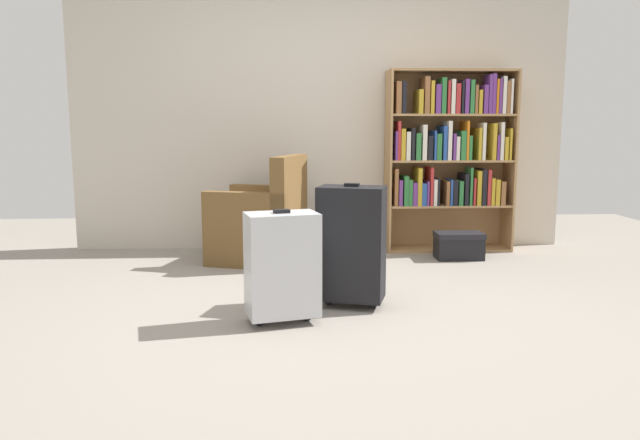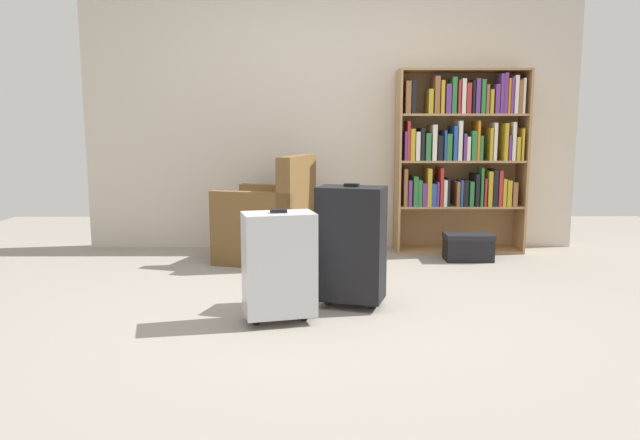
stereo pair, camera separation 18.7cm
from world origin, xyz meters
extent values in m
plane|color=gray|center=(0.00, 0.00, 0.00)|extent=(8.00, 8.00, 0.00)
cube|color=beige|center=(0.00, 2.06, 1.30)|extent=(4.57, 0.10, 2.60)
cube|color=#A87F51|center=(0.60, 1.83, 0.82)|extent=(0.02, 0.33, 1.64)
cube|color=#A87F51|center=(1.73, 1.83, 0.82)|extent=(0.02, 0.33, 1.64)
cube|color=#A87F51|center=(1.16, 1.98, 0.82)|extent=(1.15, 0.02, 1.64)
cube|color=#A87F51|center=(1.16, 1.83, 0.01)|extent=(1.11, 0.31, 0.02)
cube|color=#A87F51|center=(1.16, 1.83, 0.42)|extent=(1.11, 0.31, 0.02)
cube|color=#A87F51|center=(1.16, 1.83, 0.83)|extent=(1.11, 0.31, 0.02)
cube|color=#A87F51|center=(1.16, 1.83, 1.24)|extent=(1.11, 0.31, 0.02)
cube|color=#A87F51|center=(1.16, 1.83, 1.63)|extent=(1.11, 0.31, 0.02)
cube|color=brown|center=(0.66, 1.80, 0.60)|extent=(0.03, 0.26, 0.33)
cube|color=#66337F|center=(0.70, 1.78, 0.55)|extent=(0.03, 0.22, 0.23)
cube|color=#2D7238|center=(0.75, 1.79, 0.56)|extent=(0.04, 0.24, 0.27)
cube|color=#2D7238|center=(0.78, 1.78, 0.55)|extent=(0.03, 0.21, 0.24)
cube|color=#66337F|center=(0.83, 1.80, 0.53)|extent=(0.04, 0.26, 0.21)
cube|color=gold|center=(0.87, 1.81, 0.60)|extent=(0.04, 0.27, 0.34)
cube|color=#264C99|center=(0.91, 1.78, 0.53)|extent=(0.04, 0.22, 0.20)
cube|color=#66337F|center=(0.94, 1.81, 0.54)|extent=(0.02, 0.27, 0.22)
cube|color=#B22D2D|center=(0.98, 1.80, 0.60)|extent=(0.03, 0.26, 0.34)
cube|color=silver|center=(1.01, 1.78, 0.55)|extent=(0.03, 0.21, 0.24)
cube|color=black|center=(1.04, 1.78, 0.56)|extent=(0.02, 0.21, 0.25)
cube|color=brown|center=(1.12, 1.81, 0.54)|extent=(0.03, 0.28, 0.22)
cube|color=#264C99|center=(1.16, 1.78, 0.55)|extent=(0.02, 0.22, 0.24)
cube|color=black|center=(1.19, 1.77, 0.55)|extent=(0.04, 0.20, 0.23)
cube|color=#2D7238|center=(1.24, 1.81, 0.54)|extent=(0.04, 0.28, 0.22)
cube|color=black|center=(1.29, 1.80, 0.57)|extent=(0.03, 0.27, 0.29)
cube|color=#2D7238|center=(1.33, 1.77, 0.60)|extent=(0.02, 0.19, 0.34)
cube|color=#B22D2D|center=(1.37, 1.79, 0.56)|extent=(0.02, 0.24, 0.25)
cube|color=gold|center=(1.41, 1.80, 0.59)|extent=(0.04, 0.26, 0.31)
cube|color=black|center=(1.46, 1.78, 0.59)|extent=(0.04, 0.22, 0.33)
cube|color=#B22D2D|center=(1.50, 1.80, 0.59)|extent=(0.03, 0.26, 0.32)
cube|color=gold|center=(1.54, 1.78, 0.55)|extent=(0.03, 0.21, 0.25)
cube|color=gold|center=(1.58, 1.80, 0.55)|extent=(0.04, 0.25, 0.23)
cube|color=brown|center=(1.63, 1.77, 0.54)|extent=(0.04, 0.19, 0.22)
cube|color=#66337F|center=(0.65, 1.80, 0.97)|extent=(0.02, 0.25, 0.26)
cube|color=#B22D2D|center=(0.67, 1.77, 1.01)|extent=(0.02, 0.20, 0.35)
cube|color=gold|center=(0.71, 1.81, 0.98)|extent=(0.04, 0.28, 0.28)
cube|color=silver|center=(0.76, 1.78, 0.97)|extent=(0.04, 0.21, 0.25)
cube|color=black|center=(0.80, 1.80, 0.98)|extent=(0.03, 0.26, 0.28)
cube|color=#2D7238|center=(0.85, 1.81, 0.96)|extent=(0.04, 0.28, 0.24)
cube|color=silver|center=(0.90, 1.81, 1.00)|extent=(0.04, 0.28, 0.31)
cube|color=black|center=(0.95, 1.80, 0.95)|extent=(0.04, 0.27, 0.22)
cube|color=#264C99|center=(1.00, 1.81, 0.97)|extent=(0.02, 0.27, 0.26)
cube|color=#2D7238|center=(1.03, 1.79, 0.96)|extent=(0.04, 0.23, 0.24)
cube|color=#264C99|center=(1.08, 1.81, 0.99)|extent=(0.03, 0.28, 0.30)
cube|color=silver|center=(1.13, 1.80, 1.01)|extent=(0.03, 0.26, 0.35)
cube|color=#66337F|center=(1.17, 1.81, 0.96)|extent=(0.02, 0.28, 0.24)
cube|color=silver|center=(1.20, 1.80, 0.95)|extent=(0.03, 0.27, 0.21)
cube|color=#2D7238|center=(1.25, 1.80, 0.97)|extent=(0.04, 0.25, 0.26)
cube|color=orange|center=(1.29, 1.80, 1.01)|extent=(0.02, 0.25, 0.35)
cube|color=#2D7238|center=(1.31, 1.81, 0.95)|extent=(0.03, 0.27, 0.22)
cube|color=gold|center=(1.40, 1.80, 0.98)|extent=(0.03, 0.27, 0.29)
cube|color=silver|center=(1.44, 1.77, 1.01)|extent=(0.03, 0.19, 0.33)
cube|color=gold|center=(1.53, 1.80, 1.00)|extent=(0.03, 0.26, 0.33)
cube|color=#66337F|center=(1.57, 1.80, 0.95)|extent=(0.02, 0.26, 0.22)
cube|color=silver|center=(1.60, 1.77, 1.01)|extent=(0.03, 0.20, 0.34)
cube|color=gold|center=(1.64, 1.76, 0.94)|extent=(0.03, 0.18, 0.21)
cube|color=gold|center=(1.68, 1.77, 0.98)|extent=(0.02, 0.20, 0.28)
cube|color=brown|center=(0.66, 1.79, 1.39)|extent=(0.04, 0.24, 0.28)
cube|color=black|center=(0.71, 1.78, 1.39)|extent=(0.04, 0.23, 0.28)
cube|color=gold|center=(0.86, 1.80, 1.36)|extent=(0.04, 0.25, 0.21)
cube|color=brown|center=(0.91, 1.79, 1.41)|extent=(0.04, 0.23, 0.32)
cube|color=gold|center=(0.96, 1.77, 1.39)|extent=(0.03, 0.19, 0.28)
cube|color=#66337F|center=(1.01, 1.78, 1.38)|extent=(0.04, 0.22, 0.25)
cube|color=#2D7238|center=(1.06, 1.77, 1.41)|extent=(0.04, 0.21, 0.31)
cube|color=#B22D2D|center=(1.11, 1.77, 1.39)|extent=(0.02, 0.19, 0.28)
cube|color=silver|center=(1.14, 1.81, 1.40)|extent=(0.03, 0.28, 0.30)
cube|color=#B22D2D|center=(1.19, 1.79, 1.38)|extent=(0.04, 0.24, 0.26)
cube|color=black|center=(1.23, 1.80, 1.39)|extent=(0.02, 0.27, 0.28)
cube|color=#66337F|center=(1.27, 1.79, 1.40)|extent=(0.04, 0.24, 0.30)
cube|color=#2D7238|center=(1.31, 1.77, 1.40)|extent=(0.04, 0.20, 0.29)
cube|color=brown|center=(1.35, 1.77, 1.38)|extent=(0.03, 0.20, 0.25)
cube|color=gold|center=(1.39, 1.79, 1.35)|extent=(0.03, 0.24, 0.21)
cube|color=#66337F|center=(1.44, 1.79, 1.38)|extent=(0.04, 0.25, 0.25)
cube|color=#66337F|center=(1.48, 1.76, 1.42)|extent=(0.03, 0.18, 0.34)
cube|color=#66337F|center=(1.51, 1.77, 1.42)|extent=(0.03, 0.19, 0.35)
cube|color=orange|center=(1.54, 1.79, 1.40)|extent=(0.02, 0.24, 0.30)
cube|color=#66337F|center=(1.57, 1.77, 1.40)|extent=(0.02, 0.20, 0.30)
cube|color=silver|center=(1.60, 1.77, 1.41)|extent=(0.03, 0.20, 0.33)
cube|color=brown|center=(1.64, 1.80, 1.39)|extent=(0.03, 0.27, 0.29)
cube|color=silver|center=(1.67, 1.80, 1.40)|extent=(0.02, 0.25, 0.30)
cube|color=brown|center=(-0.58, 1.47, 0.20)|extent=(0.87, 0.87, 0.40)
cube|color=#91724F|center=(-0.58, 1.47, 0.44)|extent=(0.70, 0.65, 0.08)
cube|color=brown|center=(-0.30, 1.38, 0.65)|extent=(0.32, 0.70, 0.50)
cube|color=brown|center=(-0.49, 1.75, 0.51)|extent=(0.70, 0.30, 0.22)
cube|color=brown|center=(-0.67, 1.18, 0.51)|extent=(0.70, 0.30, 0.22)
cylinder|color=#1E7F4C|center=(0.04, 1.37, 0.05)|extent=(0.08, 0.08, 0.10)
torus|color=#1E7F4C|center=(0.10, 1.37, 0.05)|extent=(0.06, 0.01, 0.06)
cube|color=black|center=(1.16, 1.42, 0.10)|extent=(0.40, 0.23, 0.20)
cube|color=black|center=(1.16, 1.42, 0.21)|extent=(0.41, 0.24, 0.05)
cube|color=black|center=(0.08, 0.09, 0.41)|extent=(0.47, 0.36, 0.72)
cube|color=black|center=(0.08, 0.09, 0.78)|extent=(0.10, 0.07, 0.02)
cylinder|color=black|center=(-0.06, 0.13, 0.03)|extent=(0.06, 0.06, 0.05)
cylinder|color=black|center=(0.22, 0.05, 0.03)|extent=(0.06, 0.06, 0.05)
cube|color=#B7BABF|center=(-0.36, -0.23, 0.35)|extent=(0.45, 0.34, 0.60)
cube|color=black|center=(-0.36, -0.23, 0.66)|extent=(0.10, 0.07, 0.02)
cylinder|color=black|center=(-0.49, -0.26, 0.03)|extent=(0.06, 0.06, 0.05)
cylinder|color=black|center=(-0.22, -0.19, 0.03)|extent=(0.06, 0.06, 0.05)
camera|label=1|loc=(-0.32, -3.60, 1.13)|focal=33.66mm
camera|label=2|loc=(-0.14, -3.61, 1.13)|focal=33.66mm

